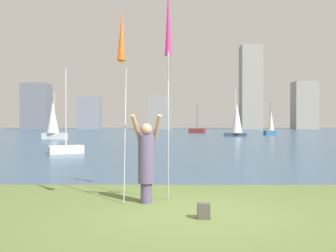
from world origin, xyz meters
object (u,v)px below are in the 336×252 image
(sailboat_2, at_px, (271,124))
(sailboat_6, at_px, (53,121))
(sailboat_7, at_px, (237,120))
(kite_flag_left, at_px, (122,41))
(kite_flag_right, at_px, (168,26))
(bag, at_px, (204,211))
(sailboat_8, at_px, (66,148))
(person, at_px, (146,159))
(sailboat_5, at_px, (197,131))

(sailboat_2, bearing_deg, sailboat_6, -153.21)
(sailboat_6, bearing_deg, sailboat_7, 22.54)
(kite_flag_left, distance_m, kite_flag_right, 1.38)
(bag, xyz_separation_m, sailboat_8, (-6.15, 13.85, 0.13))
(sailboat_8, bearing_deg, sailboat_2, 58.11)
(person, height_order, sailboat_5, sailboat_5)
(kite_flag_right, relative_size, sailboat_5, 1.05)
(kite_flag_left, bearing_deg, sailboat_8, 109.76)
(bag, distance_m, sailboat_2, 46.12)
(person, height_order, bag, person)
(kite_flag_left, relative_size, kite_flag_right, 0.84)
(kite_flag_right, distance_m, sailboat_7, 38.88)
(kite_flag_right, relative_size, bag, 17.11)
(sailboat_6, bearing_deg, sailboat_5, 55.15)
(sailboat_2, bearing_deg, kite_flag_left, -108.26)
(sailboat_7, relative_size, sailboat_8, 1.27)
(person, height_order, sailboat_7, sailboat_7)
(sailboat_2, height_order, sailboat_6, sailboat_6)
(person, xyz_separation_m, sailboat_7, (8.54, 38.54, 1.07))
(person, distance_m, kite_flag_left, 2.42)
(sailboat_5, height_order, sailboat_8, sailboat_8)
(person, relative_size, bag, 6.73)
(kite_flag_right, xyz_separation_m, sailboat_2, (13.39, 42.44, -2.27))
(bag, height_order, sailboat_7, sailboat_7)
(kite_flag_left, relative_size, bag, 14.34)
(kite_flag_left, xyz_separation_m, sailboat_2, (14.30, 43.34, -1.74))
(kite_flag_left, height_order, sailboat_6, sailboat_6)
(kite_flag_left, height_order, bag, kite_flag_left)
(bag, distance_m, sailboat_5, 54.80)
(kite_flag_left, distance_m, sailboat_2, 45.67)
(sailboat_2, distance_m, sailboat_8, 35.87)
(sailboat_6, relative_size, sailboat_7, 0.81)
(person, distance_m, sailboat_7, 39.49)
(sailboat_7, bearing_deg, sailboat_5, 104.07)
(sailboat_7, bearing_deg, kite_flag_left, -103.02)
(person, distance_m, sailboat_6, 32.36)
(sailboat_5, bearing_deg, sailboat_2, -49.00)
(kite_flag_left, bearing_deg, kite_flag_right, 44.84)
(sailboat_5, relative_size, sailboat_6, 0.94)
(kite_flag_right, xyz_separation_m, sailboat_5, (4.37, 52.82, -3.39))
(kite_flag_left, xyz_separation_m, kite_flag_right, (0.90, 0.90, 0.52))
(bag, xyz_separation_m, sailboat_7, (7.48, 39.83, 1.83))
(sailboat_6, xyz_separation_m, sailboat_7, (19.76, 8.20, 0.16))
(sailboat_2, bearing_deg, bag, -106.10)
(person, height_order, kite_flag_right, kite_flag_right)
(person, distance_m, sailboat_5, 53.59)
(person, height_order, sailboat_8, sailboat_8)
(sailboat_2, bearing_deg, sailboat_8, -121.89)
(person, xyz_separation_m, sailboat_8, (-5.09, 12.56, -0.63))
(sailboat_6, bearing_deg, kite_flag_left, -70.66)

